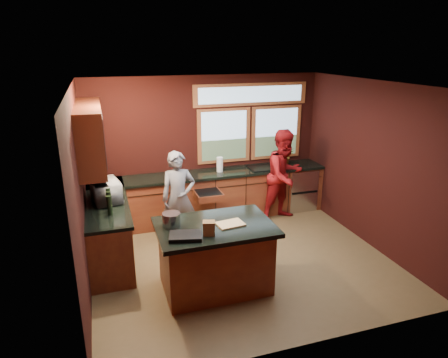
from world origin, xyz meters
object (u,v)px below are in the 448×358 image
person_grey (179,198)px  person_red (284,175)px  stock_pot (171,220)px  island (215,256)px  cutting_board (230,224)px

person_grey → person_red: person_red is taller
person_grey → person_red: size_ratio=0.90×
person_grey → stock_pot: 1.45m
island → stock_pot: (-0.55, 0.15, 0.56)m
person_red → stock_pot: (-2.46, -1.69, 0.16)m
person_red → stock_pot: person_red is taller
person_grey → stock_pot: person_grey is taller
stock_pot → person_red: bearing=34.5°
person_red → cutting_board: (-1.71, -1.89, 0.08)m
person_grey → cutting_board: (0.38, -1.58, 0.16)m
island → person_red: person_red is taller
cutting_board → person_red: bearing=47.9°
person_red → cutting_board: bearing=-151.8°
island → cutting_board: bearing=-14.0°
person_grey → cutting_board: person_grey is taller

